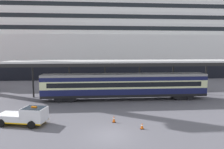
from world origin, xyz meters
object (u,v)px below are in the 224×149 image
(cruise_ship, at_px, (142,29))
(train_carriage, at_px, (125,85))
(service_truck, at_px, (26,116))
(traffic_cone_near, at_px, (114,119))
(traffic_cone_mid, at_px, (142,126))

(cruise_ship, bearing_deg, train_carriage, -106.44)
(service_truck, bearing_deg, cruise_ship, 64.07)
(traffic_cone_near, distance_m, traffic_cone_mid, 3.37)
(cruise_ship, xyz_separation_m, service_truck, (-22.56, -46.39, -13.58))
(traffic_cone_near, bearing_deg, cruise_ship, 73.97)
(service_truck, bearing_deg, traffic_cone_mid, -10.52)
(train_carriage, xyz_separation_m, traffic_cone_mid, (-0.07, -12.41, -2.00))
(train_carriage, bearing_deg, traffic_cone_mid, -90.31)
(service_truck, distance_m, traffic_cone_near, 9.23)
(cruise_ship, relative_size, traffic_cone_mid, 258.94)
(train_carriage, height_order, traffic_cone_mid, train_carriage)
(train_carriage, relative_size, traffic_cone_mid, 39.55)
(cruise_ship, distance_m, traffic_cone_mid, 51.76)
(train_carriage, height_order, service_truck, train_carriage)
(train_carriage, relative_size, service_truck, 4.61)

